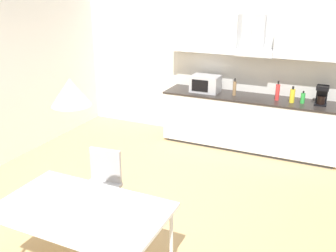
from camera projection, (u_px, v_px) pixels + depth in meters
ground_plane at (124, 215)px, 4.56m from camera, size 7.24×8.88×0.02m
wall_back at (209, 59)px, 6.63m from camera, size 5.79×0.10×2.79m
kitchen_counter at (249, 122)px, 6.30m from camera, size 2.90×0.66×0.90m
backsplash_tile at (256, 75)px, 6.30m from camera, size 2.88×0.02×0.60m
upper_wall_cabinets at (257, 36)px, 5.94m from camera, size 2.88×0.40×0.63m
microwave at (205, 84)px, 6.41m from camera, size 0.48×0.35×0.28m
coffee_maker at (322, 95)px, 5.70m from camera, size 0.18×0.19×0.30m
bottle_brown at (234, 88)px, 6.19m from camera, size 0.06×0.06×0.29m
bottle_yellow at (292, 96)px, 5.81m from camera, size 0.08×0.08×0.26m
bottle_green at (303, 98)px, 5.78m from camera, size 0.07×0.07×0.19m
bottle_red at (277, 92)px, 5.93m from camera, size 0.07×0.07×0.31m
dining_table at (82, 212)px, 3.36m from camera, size 1.54×0.90×0.74m
chair_far_left at (102, 180)px, 4.27m from camera, size 0.44×0.44×0.87m
pendant_lamp at (70, 92)px, 2.97m from camera, size 0.32×0.32×0.22m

